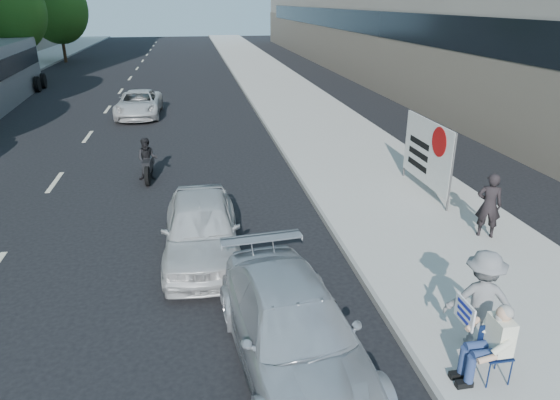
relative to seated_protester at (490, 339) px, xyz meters
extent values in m
plane|color=black|center=(-2.29, 3.00, -0.87)|extent=(160.00, 160.00, 0.00)
cube|color=#AAA89F|center=(1.71, 23.00, -0.80)|extent=(5.00, 120.00, 0.15)
cylinder|color=#382616|center=(-15.99, 33.00, 0.61)|extent=(0.30, 0.30, 2.97)
ellipsoid|color=#235115|center=(-15.99, 33.00, 4.02)|extent=(4.80, 4.80, 5.52)
cylinder|color=#382616|center=(-15.99, 47.00, 0.44)|extent=(0.30, 0.30, 2.62)
ellipsoid|color=#235115|center=(-15.99, 47.00, 3.91)|extent=(5.40, 5.40, 6.21)
cylinder|color=#11214D|center=(-0.07, -0.21, -0.50)|extent=(0.02, 0.02, 0.45)
cylinder|color=#11214D|center=(0.29, -0.21, -0.50)|extent=(0.02, 0.02, 0.45)
cylinder|color=#11214D|center=(-0.07, 0.15, -0.50)|extent=(0.02, 0.02, 0.45)
cylinder|color=#11214D|center=(0.29, 0.15, -0.50)|extent=(0.02, 0.02, 0.45)
cube|color=#11214D|center=(0.11, -0.03, -0.26)|extent=(0.40, 0.40, 0.03)
cube|color=#11214D|center=(0.11, 0.16, -0.07)|extent=(0.40, 0.02, 0.40)
cylinder|color=navy|center=(-0.11, -0.13, -0.17)|extent=(0.44, 0.17, 0.17)
cylinder|color=navy|center=(-0.33, -0.13, -0.40)|extent=(0.14, 0.14, 0.46)
cube|color=black|center=(-0.39, -0.13, -0.67)|extent=(0.26, 0.11, 0.10)
cylinder|color=navy|center=(-0.11, 0.07, -0.17)|extent=(0.44, 0.17, 0.17)
cylinder|color=navy|center=(-0.33, 0.07, -0.40)|extent=(0.14, 0.14, 0.46)
cube|color=black|center=(-0.39, 0.07, -0.67)|extent=(0.26, 0.11, 0.10)
cube|color=silver|center=(0.13, -0.03, 0.09)|extent=(0.26, 0.42, 0.56)
sphere|color=tan|center=(0.13, -0.03, 0.46)|extent=(0.23, 0.23, 0.23)
ellipsoid|color=gray|center=(0.15, -0.03, 0.49)|extent=(0.22, 0.24, 0.19)
ellipsoid|color=gray|center=(0.05, -0.03, 0.39)|extent=(0.10, 0.14, 0.13)
cylinder|color=silver|center=(0.01, -0.27, 0.06)|extent=(0.30, 0.10, 0.25)
cylinder|color=tan|center=(-0.19, -0.27, -0.12)|extent=(0.29, 0.09, 0.14)
cylinder|color=silver|center=(0.06, 0.23, 0.11)|extent=(0.26, 0.20, 0.32)
cylinder|color=tan|center=(-0.07, 0.37, 0.01)|extent=(0.30, 0.21, 0.18)
cube|color=white|center=(-0.14, 0.52, 0.14)|extent=(0.03, 0.55, 0.40)
imported|color=slate|center=(0.29, 0.78, 0.15)|extent=(1.28, 0.98, 1.75)
imported|color=black|center=(2.76, 4.61, 0.09)|extent=(0.71, 0.61, 1.63)
cylinder|color=#4C4C4C|center=(2.60, 6.23, 0.38)|extent=(0.06, 0.06, 2.20)
cylinder|color=#4C4C4C|center=(2.60, 9.23, 0.38)|extent=(0.06, 0.06, 2.20)
cube|color=silver|center=(2.58, 7.73, 0.53)|extent=(0.04, 3.00, 1.90)
cylinder|color=#A50C0C|center=(2.55, 7.03, 1.03)|extent=(0.01, 0.84, 0.84)
cube|color=black|center=(2.55, 8.23, 0.68)|extent=(0.01, 1.30, 0.18)
cube|color=black|center=(2.55, 8.23, 0.33)|extent=(0.01, 1.30, 0.18)
cube|color=black|center=(2.55, 8.23, -0.02)|extent=(0.01, 1.30, 0.18)
imported|color=silver|center=(-2.79, 1.00, -0.19)|extent=(2.34, 4.83, 1.36)
imported|color=silver|center=(-4.14, 5.00, -0.15)|extent=(1.77, 4.28, 1.45)
imported|color=silver|center=(-6.87, 20.90, -0.23)|extent=(2.23, 4.65, 1.28)
cylinder|color=black|center=(-5.73, 10.15, -0.55)|extent=(0.15, 0.64, 0.64)
cylinder|color=black|center=(-5.73, 11.55, -0.55)|extent=(0.15, 0.64, 0.64)
cube|color=black|center=(-5.73, 10.85, -0.32)|extent=(0.30, 1.21, 0.35)
imported|color=black|center=(-5.73, 10.75, -0.16)|extent=(0.72, 0.57, 1.42)
cube|color=black|center=(-14.02, 26.10, 1.33)|extent=(0.73, 11.48, 1.00)
cylinder|color=black|center=(-14.04, 23.60, -0.37)|extent=(0.31, 1.01, 1.00)
cylinder|color=black|center=(-14.04, 29.60, -0.37)|extent=(0.31, 1.01, 1.00)
cylinder|color=black|center=(-16.54, 31.10, -0.37)|extent=(0.31, 1.01, 1.00)
cylinder|color=black|center=(-14.04, 31.10, -0.37)|extent=(0.31, 1.01, 1.00)
camera|label=1|loc=(-4.14, -5.49, 4.69)|focal=32.00mm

